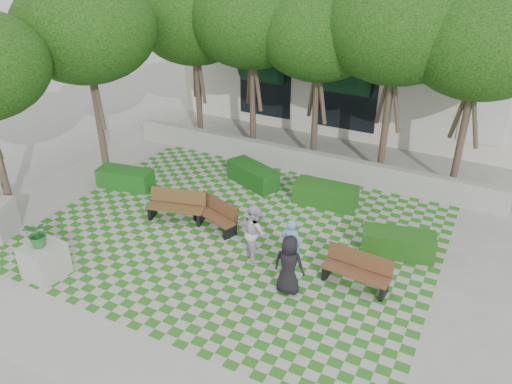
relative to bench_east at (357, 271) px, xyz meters
The scene contains 18 objects.
ground 4.11m from the bench_east, behind, with size 90.00×90.00×0.00m, color gray.
lawn 4.15m from the bench_east, behind, with size 12.00×12.00×0.00m, color #2B721E.
sidewalk_south 6.51m from the bench_east, 128.80° to the right, with size 16.00×2.00×0.01m, color #9E9B93.
sidewalk_west 11.30m from the bench_east, behind, with size 2.00×12.00×0.01m, color #9E9B93.
retaining_wall 7.12m from the bench_east, 124.89° to the left, with size 15.00×0.36×0.90m, color #9E9B93.
bench_east is the anchor object (origin of this frame).
bench_mid 4.89m from the bench_east, behind, with size 1.82×1.12×0.91m.
bench_west 6.24m from the bench_east, behind, with size 1.98×1.06×0.99m.
hedge_east 2.05m from the bench_east, 71.73° to the left, with size 2.05×0.82×0.72m, color #194713.
hedge_midright 4.41m from the bench_east, 120.89° to the left, with size 2.13×0.85×0.75m, color #194C14.
hedge_midleft 6.55m from the bench_east, 142.29° to the left, with size 2.09×0.83×0.73m, color #124713.
hedge_west 9.36m from the bench_east, 169.79° to the left, with size 2.00×0.80×0.70m, color #155216.
planter_front 8.39m from the bench_east, 155.56° to the right, with size 1.02×1.02×1.71m.
person_blue 1.91m from the bench_east, behind, with size 0.56×0.37×1.54m, color #6D94C7.
person_dark 1.87m from the bench_east, 144.61° to the right, with size 0.82×0.53×1.67m, color black.
person_white 3.01m from the bench_east, behind, with size 0.83×0.65×1.71m, color silver.
tree_row 9.42m from the bench_east, 136.70° to the left, with size 17.70×13.40×7.41m.
building 14.22m from the bench_east, 102.88° to the left, with size 18.00×8.92×5.15m.
Camera 1 is at (6.58, -10.28, 8.45)m, focal length 35.00 mm.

